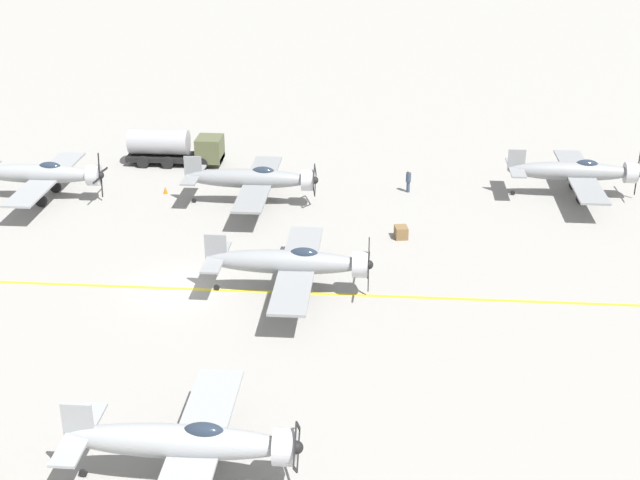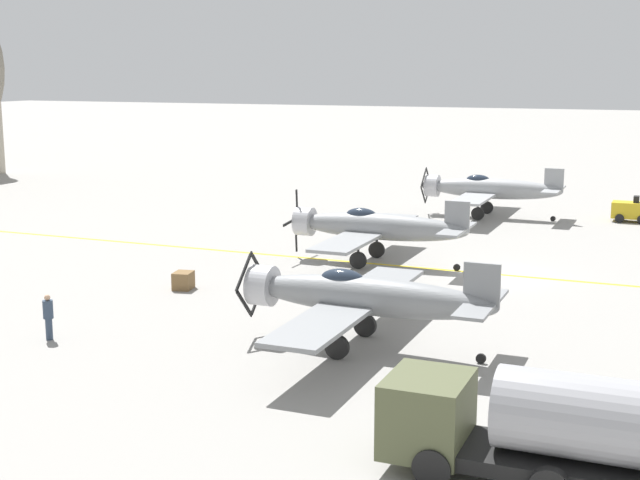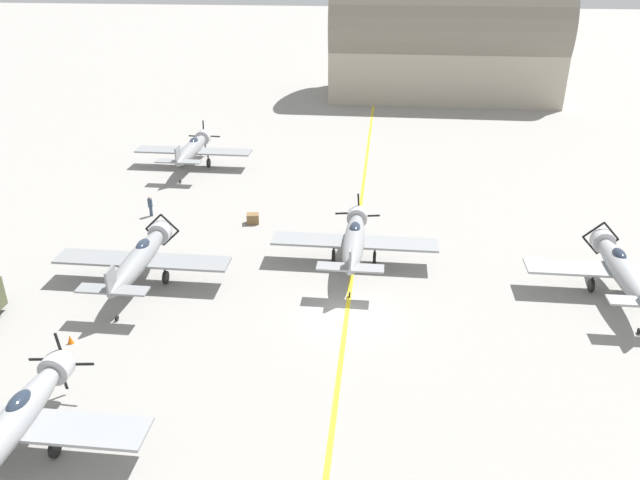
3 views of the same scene
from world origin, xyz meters
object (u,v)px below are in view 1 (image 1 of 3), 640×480
fuel_tanker (175,147)px  ground_crew_walking (408,180)px  airplane_near_left (41,174)px  traffic_cone (165,190)px  airplane_far_left (576,172)px  airplane_mid_left (254,179)px  supply_crate_by_tanker (401,232)px  airplane_mid_center (292,263)px  airplane_mid_right (187,443)px

fuel_tanker → ground_crew_walking: bearing=75.2°
airplane_near_left → traffic_cone: 9.25m
airplane_far_left → airplane_mid_left: bearing=-74.4°
airplane_far_left → traffic_cone: airplane_far_left is taller
airplane_far_left → traffic_cone: 31.35m
airplane_near_left → traffic_cone: bearing=95.8°
airplane_mid_left → airplane_far_left: (-3.56, 24.07, 0.00)m
supply_crate_by_tanker → traffic_cone: (-7.17, -18.10, -0.14)m
fuel_tanker → ground_crew_walking: (5.12, 19.42, -0.53)m
airplane_mid_center → fuel_tanker: airplane_mid_center is taller
airplane_mid_left → fuel_tanker: 11.79m
fuel_tanker → supply_crate_by_tanker: bearing=53.2°
airplane_mid_center → fuel_tanker: bearing=-145.5°
fuel_tanker → traffic_cone: (6.95, 0.76, -1.24)m
airplane_far_left → airplane_near_left: bearing=-77.5°
airplane_mid_center → traffic_cone: airplane_mid_center is taller
airplane_mid_right → traffic_cone: 34.90m
airplane_mid_right → ground_crew_walking: bearing=172.5°
airplane_near_left → airplane_far_left: (-3.77, 40.12, 0.00)m
airplane_mid_center → supply_crate_by_tanker: (-8.82, 6.52, -1.60)m
airplane_mid_left → supply_crate_by_tanker: bearing=51.4°
fuel_tanker → traffic_cone: 7.10m
airplane_mid_left → airplane_mid_center: size_ratio=1.00×
traffic_cone → airplane_far_left: bearing=93.3°
airplane_near_left → airplane_mid_right: airplane_near_left is taller
airplane_near_left → airplane_mid_left: airplane_near_left is taller
ground_crew_walking → supply_crate_by_tanker: 9.02m
airplane_mid_right → airplane_far_left: 41.74m
ground_crew_walking → traffic_cone: (1.82, -18.66, -0.71)m
fuel_tanker → supply_crate_by_tanker: 23.58m
airplane_near_left → airplane_mid_right: size_ratio=1.00×
airplane_far_left → supply_crate_by_tanker: size_ratio=12.04×
airplane_near_left → fuel_tanker: airplane_near_left is taller
supply_crate_by_tanker → traffic_cone: 19.47m
airplane_mid_center → ground_crew_walking: size_ratio=6.67×
airplane_mid_center → traffic_cone: bearing=-137.9°
airplane_mid_center → airplane_far_left: (-17.80, 19.67, -0.00)m
supply_crate_by_tanker → airplane_mid_center: bearing=-36.5°
ground_crew_walking → airplane_mid_center: bearing=-21.7°
airplane_near_left → ground_crew_walking: airplane_near_left is taller
ground_crew_walking → traffic_cone: ground_crew_walking is taller
fuel_tanker → traffic_cone: fuel_tanker is taller
airplane_mid_left → airplane_mid_center: 14.90m
airplane_far_left → supply_crate_by_tanker: bearing=-48.5°
ground_crew_walking → airplane_near_left: bearing=-82.2°
airplane_near_left → fuel_tanker: 12.06m
fuel_tanker → traffic_cone: size_ratio=14.55×
airplane_near_left → airplane_mid_center: (14.03, 20.45, 0.00)m
airplane_mid_left → traffic_cone: 7.59m
supply_crate_by_tanker → traffic_cone: size_ratio=1.81×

